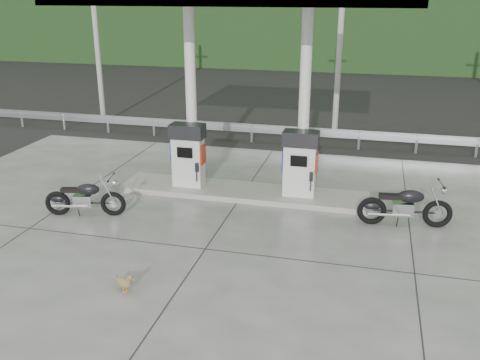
% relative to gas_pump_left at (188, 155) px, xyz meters
% --- Properties ---
extents(ground, '(160.00, 160.00, 0.00)m').
position_rel_gas_pump_left_xyz_m(ground, '(1.60, -2.50, -1.07)').
color(ground, black).
rests_on(ground, ground).
extents(forecourt_apron, '(18.00, 14.00, 0.02)m').
position_rel_gas_pump_left_xyz_m(forecourt_apron, '(1.60, -2.50, -1.06)').
color(forecourt_apron, '#61615D').
rests_on(forecourt_apron, ground).
extents(pump_island, '(7.00, 1.40, 0.15)m').
position_rel_gas_pump_left_xyz_m(pump_island, '(1.60, 0.00, -0.98)').
color(pump_island, gray).
rests_on(pump_island, forecourt_apron).
extents(gas_pump_left, '(0.95, 0.55, 1.80)m').
position_rel_gas_pump_left_xyz_m(gas_pump_left, '(0.00, 0.00, 0.00)').
color(gas_pump_left, silver).
rests_on(gas_pump_left, pump_island).
extents(gas_pump_right, '(0.95, 0.55, 1.80)m').
position_rel_gas_pump_left_xyz_m(gas_pump_right, '(3.20, 0.00, 0.00)').
color(gas_pump_right, silver).
rests_on(gas_pump_right, pump_island).
extents(canopy_column_left, '(0.30, 0.30, 5.00)m').
position_rel_gas_pump_left_xyz_m(canopy_column_left, '(0.00, 0.40, 1.60)').
color(canopy_column_left, white).
rests_on(canopy_column_left, pump_island).
extents(canopy_column_right, '(0.30, 0.30, 5.00)m').
position_rel_gas_pump_left_xyz_m(canopy_column_right, '(3.20, 0.40, 1.60)').
color(canopy_column_right, white).
rests_on(canopy_column_right, pump_island).
extents(guardrail, '(26.00, 0.16, 1.42)m').
position_rel_gas_pump_left_xyz_m(guardrail, '(1.60, 5.50, -0.36)').
color(guardrail, '#9B9DA3').
rests_on(guardrail, ground).
extents(road, '(60.00, 7.00, 0.01)m').
position_rel_gas_pump_left_xyz_m(road, '(1.60, 9.00, -1.07)').
color(road, black).
rests_on(road, ground).
extents(utility_pole_a, '(0.22, 0.22, 8.00)m').
position_rel_gas_pump_left_xyz_m(utility_pole_a, '(-6.40, 7.00, 2.93)').
color(utility_pole_a, '#989792').
rests_on(utility_pole_a, ground).
extents(utility_pole_b, '(0.22, 0.22, 8.00)m').
position_rel_gas_pump_left_xyz_m(utility_pole_b, '(3.60, 7.00, 2.93)').
color(utility_pole_b, '#989792').
rests_on(utility_pole_b, ground).
extents(tree_band, '(80.00, 6.00, 6.00)m').
position_rel_gas_pump_left_xyz_m(tree_band, '(1.60, 27.50, 1.93)').
color(tree_band, black).
rests_on(tree_band, ground).
extents(forested_hills, '(100.00, 40.00, 140.00)m').
position_rel_gas_pump_left_xyz_m(forested_hills, '(1.60, 57.50, -1.07)').
color(forested_hills, black).
rests_on(forested_hills, ground).
extents(motorcycle_left, '(2.03, 1.02, 0.92)m').
position_rel_gas_pump_left_xyz_m(motorcycle_left, '(-1.96, -2.41, -0.59)').
color(motorcycle_left, black).
rests_on(motorcycle_left, forecourt_apron).
extents(motorcycle_right, '(2.19, 0.92, 1.01)m').
position_rel_gas_pump_left_xyz_m(motorcycle_right, '(5.95, -1.08, -0.55)').
color(motorcycle_right, black).
rests_on(motorcycle_right, forecourt_apron).
extents(duck, '(0.49, 0.28, 0.34)m').
position_rel_gas_pump_left_xyz_m(duck, '(0.61, -5.56, -0.88)').
color(duck, brown).
rests_on(duck, forecourt_apron).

